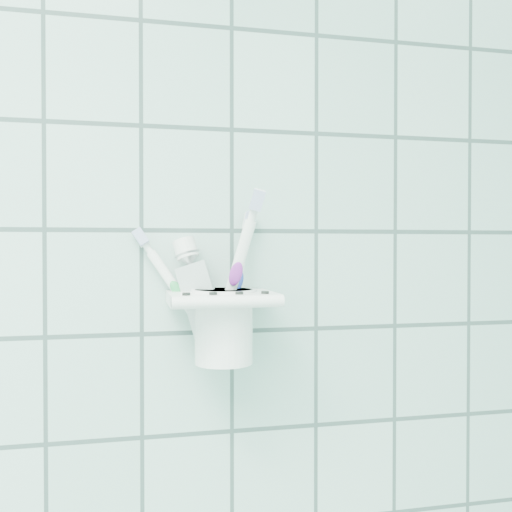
{
  "coord_description": "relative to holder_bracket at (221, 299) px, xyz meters",
  "views": [
    {
      "loc": [
        0.54,
        0.49,
        1.36
      ],
      "look_at": [
        0.68,
        1.1,
        1.35
      ],
      "focal_mm": 40.0,
      "sensor_mm": 36.0,
      "label": 1
    }
  ],
  "objects": [
    {
      "name": "toothpaste_tube",
      "position": [
        -0.01,
        -0.0,
        0.02
      ],
      "size": [
        0.07,
        0.05,
        0.16
      ],
      "rotation": [
        -0.14,
        -0.32,
        -0.33
      ],
      "color": "silver",
      "rests_on": "cup"
    },
    {
      "name": "holder_bracket",
      "position": [
        0.0,
        0.0,
        0.0
      ],
      "size": [
        0.12,
        0.1,
        0.04
      ],
      "color": "white",
      "rests_on": "wall_back"
    },
    {
      "name": "toothbrush_blue",
      "position": [
        0.0,
        -0.0,
        0.02
      ],
      "size": [
        0.05,
        0.05,
        0.18
      ],
      "rotation": [
        -0.22,
        0.27,
        0.11
      ],
      "color": "white",
      "rests_on": "cup"
    },
    {
      "name": "toothbrush_orange",
      "position": [
        -0.01,
        0.01,
        0.04
      ],
      "size": [
        0.05,
        0.06,
        0.2
      ],
      "rotation": [
        0.22,
        0.27,
        -0.14
      ],
      "color": "white",
      "rests_on": "cup"
    },
    {
      "name": "cup",
      "position": [
        0.0,
        0.0,
        -0.03
      ],
      "size": [
        0.08,
        0.08,
        0.09
      ],
      "color": "white",
      "rests_on": "holder_bracket"
    },
    {
      "name": "toothbrush_pink",
      "position": [
        0.0,
        0.01,
        0.02
      ],
      "size": [
        0.09,
        0.04,
        0.17
      ],
      "rotation": [
        -0.22,
        -0.58,
        0.09
      ],
      "color": "white",
      "rests_on": "cup"
    }
  ]
}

